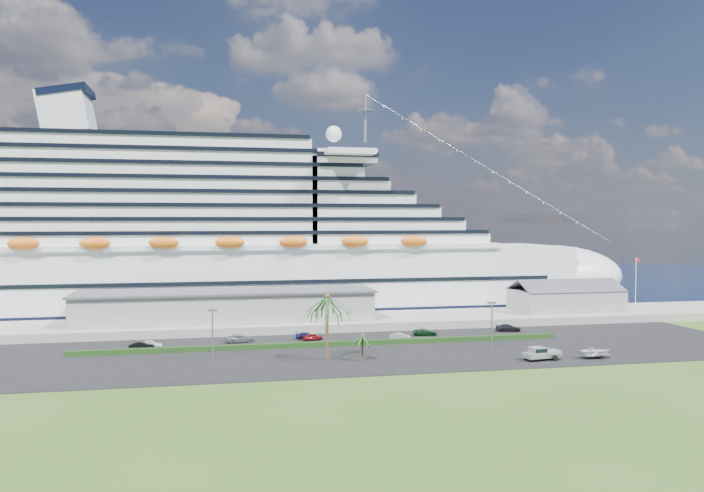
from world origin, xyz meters
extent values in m
plane|color=#37551C|center=(0.00, 0.00, 0.00)|extent=(420.00, 420.00, 0.00)
cube|color=black|center=(0.00, 11.00, 0.06)|extent=(140.00, 38.00, 0.12)
cube|color=gray|center=(0.00, 40.00, 0.90)|extent=(240.00, 20.00, 1.80)
cube|color=black|center=(0.00, 130.00, 0.01)|extent=(420.00, 160.00, 0.02)
cube|color=silver|center=(-20.00, 64.00, 8.00)|extent=(160.00, 30.00, 16.00)
ellipsoid|color=silver|center=(60.00, 64.00, 8.00)|extent=(40.00, 30.00, 16.00)
cube|color=black|center=(-20.00, 64.00, 1.20)|extent=(164.00, 30.60, 2.40)
cube|color=silver|center=(-32.00, 64.00, 29.60)|extent=(128.00, 26.00, 24.80)
cube|color=silver|center=(2.80, 64.00, 37.40)|extent=(14.00, 38.00, 3.20)
cube|color=silver|center=(-60.00, 64.00, 47.00)|extent=(11.58, 14.00, 11.58)
cylinder|color=gray|center=(10.00, 64.00, 48.00)|extent=(0.70, 0.70, 12.00)
ellipsoid|color=orange|center=(-24.00, 48.20, 17.80)|extent=(90.00, 2.40, 2.60)
ellipsoid|color=orange|center=(-24.00, 79.80, 17.80)|extent=(90.00, 2.40, 2.60)
cube|color=black|center=(-20.00, 64.00, 8.80)|extent=(144.00, 30.40, 0.90)
cube|color=gray|center=(-25.00, 40.00, 4.80)|extent=(60.00, 14.00, 6.00)
cube|color=#4C4C54|center=(-25.00, 40.00, 7.90)|extent=(61.00, 15.00, 0.40)
cube|color=gray|center=(52.00, 40.00, 4.20)|extent=(24.00, 12.00, 4.80)
cube|color=#4C4C54|center=(52.00, 37.00, 7.80)|extent=(24.00, 6.31, 2.74)
cube|color=#4C4C54|center=(52.00, 43.00, 7.80)|extent=(24.00, 6.31, 2.74)
cylinder|color=silver|center=(70.00, 40.00, 7.80)|extent=(0.16, 0.16, 12.00)
cube|color=red|center=(70.50, 40.00, 13.40)|extent=(1.00, 0.04, 0.70)
cube|color=black|center=(-8.00, 16.00, 0.57)|extent=(88.00, 1.10, 0.90)
cylinder|color=gray|center=(-28.00, 8.00, 4.12)|extent=(0.24, 0.24, 8.00)
cube|color=gray|center=(-28.00, 8.00, 8.22)|extent=(1.60, 0.35, 0.35)
cylinder|color=gray|center=(20.00, 8.00, 4.12)|extent=(0.24, 0.24, 8.00)
cube|color=gray|center=(20.00, 8.00, 8.22)|extent=(1.60, 0.35, 0.35)
cylinder|color=#47301E|center=(-10.00, 4.00, 5.25)|extent=(0.54, 0.54, 10.50)
sphere|color=#47301E|center=(-10.00, 4.00, 10.50)|extent=(0.98, 0.98, 0.98)
cylinder|color=#47301E|center=(-4.50, 2.50, 2.10)|extent=(0.35, 0.35, 4.20)
sphere|color=#47301E|center=(-4.50, 2.50, 4.20)|extent=(0.73, 0.73, 0.73)
imported|color=white|center=(-38.73, 20.45, 0.86)|extent=(4.48, 2.05, 1.49)
imported|color=black|center=(-40.08, 19.45, 0.85)|extent=(4.50, 1.79, 1.46)
imported|color=gray|center=(-23.02, 23.42, 0.85)|extent=(5.69, 3.60, 1.46)
imported|color=#161344|center=(-10.38, 24.50, 0.74)|extent=(4.46, 2.22, 1.24)
imported|color=maroon|center=(-9.59, 22.63, 0.78)|extent=(4.17, 2.65, 1.32)
imported|color=#AFB3B6|center=(6.68, 19.67, 0.76)|extent=(4.11, 2.56, 1.28)
imported|color=#0D3718|center=(12.82, 23.70, 0.78)|extent=(5.01, 2.85, 1.32)
imported|color=black|center=(30.86, 24.93, 0.85)|extent=(5.34, 2.90, 1.47)
cylinder|color=black|center=(21.94, -3.82, 0.56)|extent=(0.92, 0.43, 0.88)
cylinder|color=black|center=(21.94, -1.72, 0.56)|extent=(0.92, 0.43, 0.88)
cylinder|color=black|center=(25.80, -3.82, 0.56)|extent=(0.92, 0.43, 0.88)
cylinder|color=black|center=(25.80, -1.72, 0.56)|extent=(0.92, 0.43, 0.88)
cube|color=#ACAEB3|center=(24.03, -2.77, 0.95)|extent=(6.20, 2.99, 0.77)
cube|color=#ACAEB3|center=(25.63, -2.77, 1.39)|extent=(2.91, 2.49, 0.61)
cube|color=#ACAEB3|center=(23.26, -2.77, 1.72)|extent=(2.69, 2.40, 1.05)
cube|color=black|center=(23.26, -2.77, 1.83)|extent=(2.48, 2.43, 0.61)
cube|color=#ACAEB3|center=(21.50, -2.77, 1.17)|extent=(1.27, 2.21, 0.39)
cube|color=gray|center=(33.33, -3.23, 0.69)|extent=(4.86, 2.02, 0.12)
cylinder|color=gray|center=(31.15, -3.23, 0.69)|extent=(2.29, 0.21, 0.08)
cylinder|color=black|center=(33.75, -4.16, 0.45)|extent=(0.68, 0.26, 0.66)
cylinder|color=black|center=(33.75, -2.30, 0.45)|extent=(0.68, 0.26, 0.66)
imported|color=silver|center=(33.33, -3.23, 1.30)|extent=(5.46, 4.04, 1.09)
camera|label=1|loc=(-28.43, -103.92, 22.80)|focal=35.00mm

